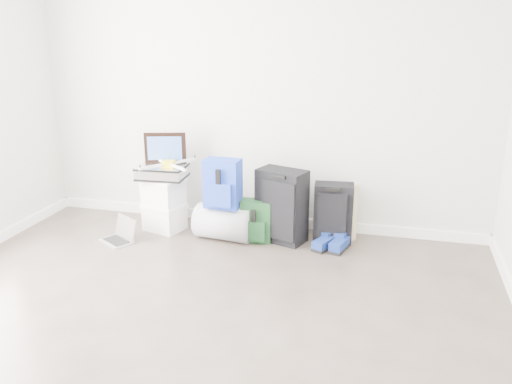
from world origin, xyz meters
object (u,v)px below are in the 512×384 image
(duffel_bag, at_px, (224,223))
(laptop, at_px, (120,236))
(carry_on, at_px, (333,213))
(boxes_stack, at_px, (164,204))
(large_suitcase, at_px, (282,206))
(briefcase, at_px, (162,172))

(duffel_bag, xyz_separation_m, laptop, (-0.94, -0.30, -0.11))
(duffel_bag, bearing_deg, carry_on, 18.30)
(duffel_bag, xyz_separation_m, carry_on, (1.01, 0.20, 0.12))
(boxes_stack, bearing_deg, large_suitcase, 17.23)
(boxes_stack, relative_size, briefcase, 1.19)
(duffel_bag, distance_m, laptop, 1.00)
(boxes_stack, relative_size, duffel_bag, 1.00)
(large_suitcase, height_order, laptop, large_suitcase)
(briefcase, xyz_separation_m, laptop, (-0.29, -0.39, -0.54))
(boxes_stack, xyz_separation_m, duffel_bag, (0.65, -0.09, -0.10))
(carry_on, bearing_deg, briefcase, 177.63)
(briefcase, distance_m, large_suitcase, 1.21)
(carry_on, bearing_deg, large_suitcase, -174.03)
(briefcase, relative_size, large_suitcase, 0.65)
(carry_on, height_order, laptop, carry_on)
(briefcase, xyz_separation_m, duffel_bag, (0.65, -0.09, -0.43))
(duffel_bag, bearing_deg, briefcase, 179.45)
(boxes_stack, relative_size, large_suitcase, 0.77)
(large_suitcase, relative_size, carry_on, 1.23)
(large_suitcase, distance_m, carry_on, 0.49)
(carry_on, bearing_deg, boxes_stack, 177.63)
(briefcase, height_order, carry_on, briefcase)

